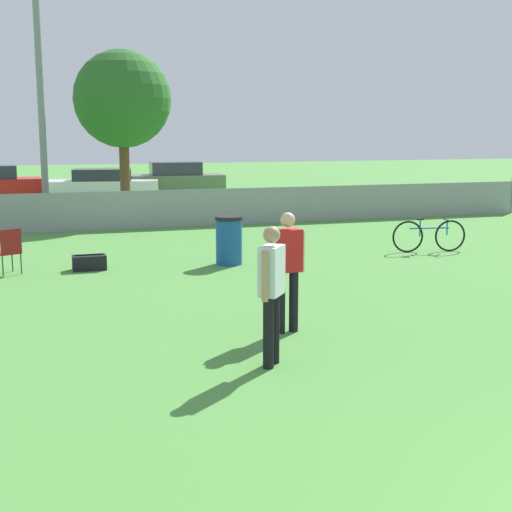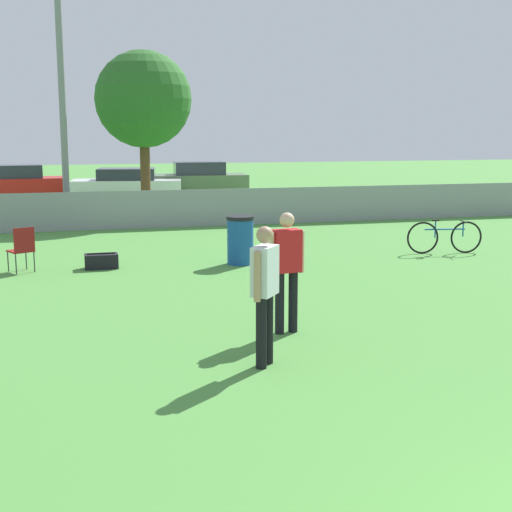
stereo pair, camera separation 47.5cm
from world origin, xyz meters
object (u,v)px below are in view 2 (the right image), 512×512
player_receiver_white (265,287)px  parked_car_olive (199,179)px  tree_near_pole (143,100)px  parked_car_white (127,184)px  gear_bag_sideline (101,261)px  light_pole (59,24)px  trash_bin (240,240)px  parked_car_red (17,183)px  bicycle_sideline (445,237)px  player_thrower_red (287,264)px  folding_chair_sideline (22,247)px

player_receiver_white → parked_car_olive: size_ratio=0.40×
tree_near_pole → parked_car_white: bearing=90.3°
player_receiver_white → gear_bag_sideline: 7.06m
light_pole → parked_car_white: (2.47, 7.56, -5.23)m
player_receiver_white → trash_bin: player_receiver_white is taller
parked_car_red → parked_car_white: bearing=-18.9°
gear_bag_sideline → bicycle_sideline: bearing=-1.7°
trash_bin → player_receiver_white: bearing=-101.6°
tree_near_pole → parked_car_red: bearing=120.0°
parked_car_red → trash_bin: bearing=-75.0°
parked_car_olive → tree_near_pole: bearing=-108.7°
player_receiver_white → parked_car_white: size_ratio=0.36×
player_thrower_red → bicycle_sideline: bearing=35.5°
player_thrower_red → folding_chair_sideline: (-3.77, 5.52, -0.46)m
gear_bag_sideline → parked_car_white: 15.15m
tree_near_pole → bicycle_sideline: tree_near_pole is taller
player_thrower_red → gear_bag_sideline: (-2.23, 5.54, -0.82)m
player_thrower_red → light_pole: bearing=93.8°
trash_bin → parked_car_olive: size_ratio=0.24×
folding_chair_sideline → bicycle_sideline: (9.30, -0.21, -0.13)m
folding_chair_sideline → bicycle_sideline: 9.30m
player_receiver_white → parked_car_olive: 23.19m
tree_near_pole → player_thrower_red: size_ratio=3.15×
tree_near_pole → light_pole: bearing=-156.1°
folding_chair_sideline → light_pole: bearing=-123.8°
player_thrower_red → bicycle_sideline: (5.53, 5.32, -0.59)m
light_pole → tree_near_pole: bearing=23.9°
tree_near_pole → bicycle_sideline: (5.84, -8.80, -3.39)m
trash_bin → parked_car_olive: (2.24, 16.34, 0.19)m
player_receiver_white → parked_car_white: bearing=37.7°
gear_bag_sideline → parked_car_white: bearing=82.8°
folding_chair_sideline → parked_car_red: parked_car_red is taller
light_pole → bicycle_sideline: 12.60m
trash_bin → folding_chair_sideline: bearing=176.8°
gear_bag_sideline → tree_near_pole: bearing=77.4°
bicycle_sideline → parked_car_white: (-5.88, 15.25, 0.26)m
player_thrower_red → trash_bin: (0.66, 5.27, -0.46)m
player_receiver_white → parked_car_red: size_ratio=0.42×
player_thrower_red → folding_chair_sideline: size_ratio=1.85×
tree_near_pole → parked_car_white: (-0.04, 6.45, -3.14)m
parked_car_white → parked_car_olive: bearing=27.2°
bicycle_sideline → parked_car_white: bearing=121.2°
tree_near_pole → parked_car_white: tree_near_pole is taller
player_thrower_red → parked_car_olive: (2.89, 21.61, -0.27)m
bicycle_sideline → trash_bin: (-4.87, -0.04, 0.13)m
player_receiver_white → parked_car_red: 23.45m
trash_bin → parked_car_white: bearing=93.7°
parked_car_white → tree_near_pole: bearing=-80.4°
player_thrower_red → folding_chair_sideline: player_thrower_red is taller
light_pole → folding_chair_sideline: light_pole is taller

